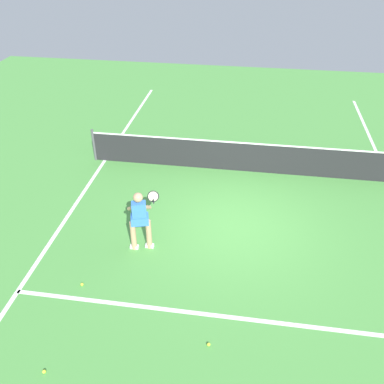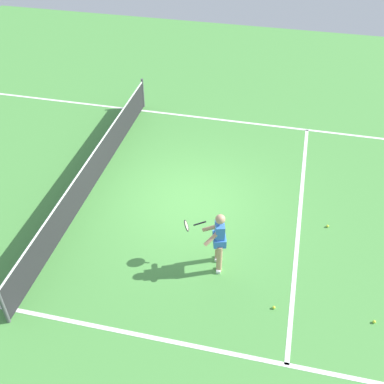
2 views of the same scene
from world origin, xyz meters
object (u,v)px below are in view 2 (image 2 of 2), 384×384
tennis_player (218,239)px  tennis_ball_mid (328,226)px  tennis_ball_far (274,307)px  tennis_ball_near (374,322)px

tennis_player → tennis_ball_mid: tennis_player is taller
tennis_player → tennis_ball_mid: size_ratio=23.48×
tennis_player → tennis_ball_mid: bearing=-53.0°
tennis_ball_far → tennis_ball_mid: bearing=-20.9°
tennis_ball_mid → tennis_player: bearing=127.0°
tennis_ball_near → tennis_ball_far: same height
tennis_ball_near → tennis_ball_far: (-0.11, 2.07, 0.00)m
tennis_ball_mid → tennis_ball_far: 3.05m
tennis_ball_near → tennis_ball_mid: size_ratio=1.00×
tennis_player → tennis_ball_near: bearing=-103.8°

